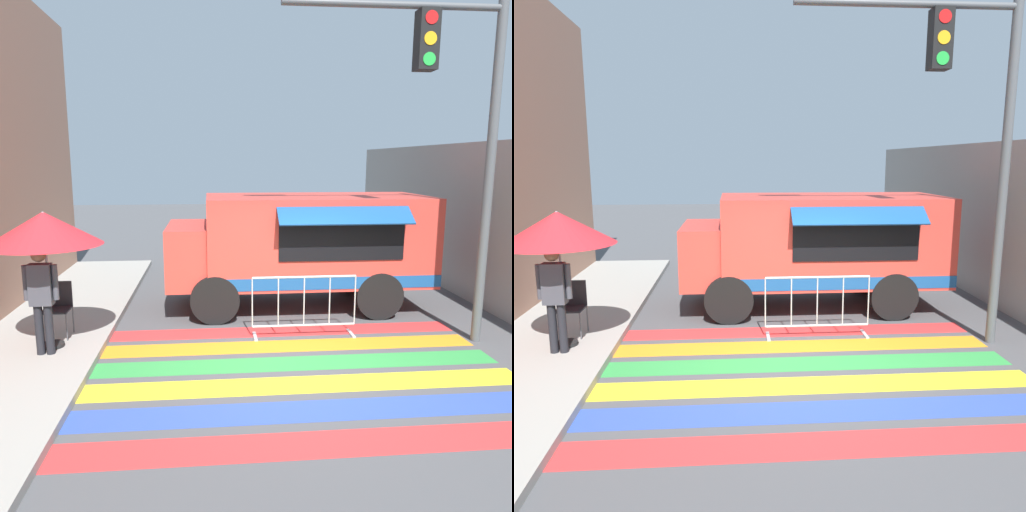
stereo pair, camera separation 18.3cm
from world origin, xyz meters
The scene contains 9 objects.
ground_plane centered at (0.00, 0.00, 0.00)m, with size 60.00×60.00×0.00m, color #4C4C4F.
concrete_wall_right centered at (4.62, 3.00, 1.77)m, with size 0.20×16.00×3.55m.
crosswalk_painted centered at (0.00, -0.38, 0.00)m, with size 6.40×4.36×0.01m.
food_truck centered at (0.53, 3.15, 1.42)m, with size 5.46×2.76×2.41m.
traffic_signal_pole centered at (2.66, 0.71, 4.00)m, with size 3.70×0.29×5.95m.
patio_umbrella centered at (-3.91, 0.77, 2.08)m, with size 1.80×1.80×2.23m.
folding_chair centered at (-3.96, 1.35, 0.70)m, with size 0.45×0.45×0.94m.
vendor_person centered at (-3.92, 0.46, 1.10)m, with size 0.53×0.23×1.71m.
barricade_front centered at (0.36, 1.24, 0.55)m, with size 1.90×0.44×1.12m.
Camera 2 is at (-1.12, -7.31, 3.13)m, focal length 35.00 mm.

